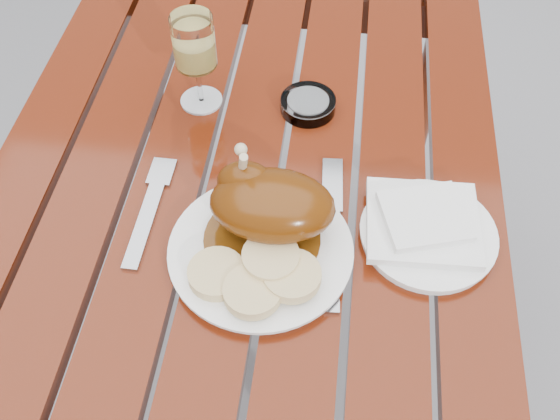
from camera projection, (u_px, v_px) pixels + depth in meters
The scene contains 11 objects.
ground at pixel (258, 364), 1.58m from camera, with size 60.00×60.00×0.00m, color slate.
table at pixel (253, 288), 1.28m from camera, with size 0.80×1.20×0.75m, color #621C0B.
dinner_plate at pixel (261, 251), 0.88m from camera, with size 0.26×0.26×0.02m, color white.
roast_duck at pixel (268, 204), 0.86m from camera, with size 0.18×0.17×0.13m.
bread_dumplings at pixel (258, 274), 0.83m from camera, with size 0.18×0.13×0.03m.
wine_glass at pixel (196, 62), 1.01m from camera, with size 0.07×0.07×0.17m, color #F5DB6F.
side_plate at pixel (428, 235), 0.90m from camera, with size 0.20×0.20×0.02m, color white.
napkin at pixel (423, 222), 0.89m from camera, with size 0.16×0.15×0.01m, color white.
ashtray at pixel (308, 104), 1.06m from camera, with size 0.09×0.09×0.02m, color #B2B7BC.
fork at pixel (147, 216), 0.92m from camera, with size 0.02×0.19×0.01m, color gray.
knife at pixel (332, 241), 0.89m from camera, with size 0.02×0.23×0.01m, color gray.
Camera 1 is at (0.14, -0.65, 1.49)m, focal length 40.00 mm.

